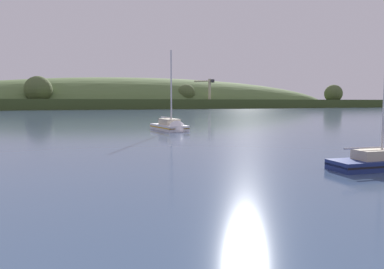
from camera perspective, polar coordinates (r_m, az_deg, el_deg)
The scene contains 4 objects.
far_shoreline_hill at distance 263.63m, azimuth -7.99°, elevation 4.31°, with size 412.09×123.19×43.20m.
dockside_crane at distance 239.14m, azimuth 2.73°, elevation 6.40°, with size 12.17×8.66×19.35m.
sailboat_near_mooring at distance 27.09m, azimuth 27.89°, elevation -4.23°, with size 6.47×2.43×9.22m.
sailboat_far_left at distance 55.36m, azimuth -3.24°, elevation 0.90°, with size 4.48×9.64×13.68m.
Camera 1 is at (-17.30, 7.57, 4.45)m, focal length 33.68 mm.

